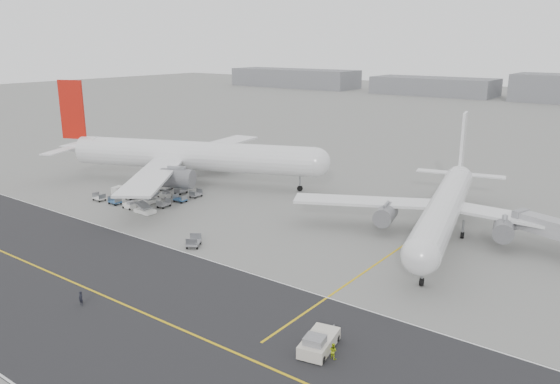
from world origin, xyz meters
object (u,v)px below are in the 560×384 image
Objects in this scene: airliner_b at (445,206)px; ground_crew_a at (81,298)px; airliner_a at (187,155)px; pushback_tug at (319,343)px; ground_crew_b at (333,351)px.

airliner_b is 54.66m from ground_crew_a.
airliner_a is 1.22× the size of airliner_b.
pushback_tug is 4.22× the size of ground_crew_a.
pushback_tug is at bearing 13.86° from ground_crew_a.
airliner_b is at bearing -111.45° from airliner_a.
pushback_tug is at bearing -5.31° from ground_crew_b.
airliner_a is at bearing 134.54° from pushback_tug.
pushback_tug is 28.78m from ground_crew_a.
ground_crew_a is 30.51m from ground_crew_b.
pushback_tug reaches higher than ground_crew_a.
pushback_tug is at bearing -145.58° from airliner_a.
airliner_a is 73.04m from ground_crew_b.
ground_crew_b is (61.06, -39.70, -5.45)m from airliner_a.
ground_crew_b is (4.10, -40.22, -4.15)m from airliner_b.
airliner_a is at bearing 120.37° from ground_crew_a.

